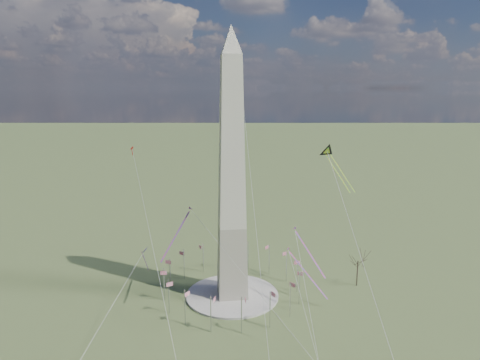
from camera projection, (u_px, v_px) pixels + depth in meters
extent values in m
plane|color=#3B5329|center=(232.00, 296.00, 166.85)|extent=(2000.00, 2000.00, 0.00)
cylinder|color=#BCB3AB|center=(232.00, 295.00, 166.76)|extent=(36.00, 36.00, 0.80)
pyramid|color=beige|center=(231.00, 39.00, 146.71)|extent=(9.90, 9.90, 10.00)
cylinder|color=silver|center=(297.00, 277.00, 168.92)|extent=(0.36, 0.36, 13.00)
cube|color=red|center=(297.00, 263.00, 169.06)|extent=(2.40, 0.08, 1.50)
cylinder|color=silver|center=(286.00, 267.00, 178.29)|extent=(0.36, 0.36, 13.00)
cube|color=red|center=(285.00, 254.00, 178.28)|extent=(2.25, 0.99, 1.50)
cylinder|color=silver|center=(269.00, 259.00, 185.72)|extent=(0.36, 0.36, 13.00)
cube|color=red|center=(267.00, 247.00, 185.37)|extent=(1.75, 1.75, 1.50)
cylinder|color=silver|center=(248.00, 256.00, 190.06)|extent=(0.36, 0.36, 13.00)
cube|color=red|center=(245.00, 244.00, 189.27)|extent=(0.99, 2.25, 1.50)
cylinder|color=silver|center=(225.00, 255.00, 190.67)|extent=(0.36, 0.36, 13.00)
cube|color=red|center=(222.00, 244.00, 189.38)|extent=(0.08, 2.40, 1.50)
cylinder|color=silver|center=(203.00, 258.00, 187.43)|extent=(0.36, 0.36, 13.00)
cube|color=red|center=(200.00, 247.00, 185.68)|extent=(0.99, 2.25, 1.50)
cylinder|color=silver|center=(184.00, 264.00, 180.86)|extent=(0.36, 0.36, 13.00)
cube|color=red|center=(181.00, 253.00, 178.73)|extent=(1.75, 1.75, 1.50)
cylinder|color=silver|center=(170.00, 273.00, 171.94)|extent=(0.36, 0.36, 13.00)
cube|color=red|center=(168.00, 262.00, 169.60)|extent=(2.25, 0.99, 1.50)
cylinder|color=silver|center=(164.00, 284.00, 162.04)|extent=(0.36, 0.36, 13.00)
cube|color=red|center=(164.00, 273.00, 159.67)|extent=(2.40, 0.08, 1.50)
cylinder|color=silver|center=(169.00, 297.00, 152.67)|extent=(0.36, 0.36, 13.00)
cube|color=red|center=(170.00, 284.00, 150.46)|extent=(2.25, 0.99, 1.50)
cylinder|color=silver|center=(185.00, 307.00, 145.24)|extent=(0.36, 0.36, 13.00)
cube|color=red|center=(187.00, 294.00, 143.36)|extent=(1.75, 1.75, 1.50)
cylinder|color=silver|center=(211.00, 314.00, 140.90)|extent=(0.36, 0.36, 13.00)
cube|color=red|center=(214.00, 300.00, 139.46)|extent=(0.99, 2.25, 1.50)
cylinder|color=silver|center=(241.00, 315.00, 140.29)|extent=(0.36, 0.36, 13.00)
cube|color=red|center=(245.00, 300.00, 139.35)|extent=(0.08, 2.40, 1.50)
cylinder|color=silver|center=(270.00, 310.00, 143.53)|extent=(0.36, 0.36, 13.00)
cube|color=red|center=(273.00, 294.00, 143.05)|extent=(0.99, 2.25, 1.50)
cylinder|color=silver|center=(290.00, 300.00, 150.10)|extent=(0.36, 0.36, 13.00)
cube|color=red|center=(293.00, 285.00, 150.00)|extent=(1.75, 1.75, 1.50)
cylinder|color=silver|center=(299.00, 288.00, 159.02)|extent=(0.36, 0.36, 13.00)
cube|color=red|center=(300.00, 274.00, 159.13)|extent=(2.25, 0.99, 1.50)
cylinder|color=#423228|center=(357.00, 273.00, 174.46)|extent=(0.44, 0.44, 10.71)
cube|color=#EFB30C|center=(342.00, 173.00, 166.40)|extent=(4.74, 16.66, 11.99)
cube|color=#EFB30C|center=(338.00, 173.00, 165.58)|extent=(4.74, 16.66, 11.99)
cube|color=navy|center=(145.00, 251.00, 162.16)|extent=(2.24, 3.32, 2.53)
cube|color=#FA272D|center=(145.00, 261.00, 163.03)|extent=(2.22, 2.66, 8.74)
cube|color=#FA272D|center=(310.00, 254.00, 153.76)|extent=(6.82, 17.57, 11.57)
cube|color=#FA272D|center=(176.00, 235.00, 157.05)|extent=(11.10, 18.08, 12.96)
cube|color=#FA272D|center=(308.00, 274.00, 162.92)|extent=(11.01, 17.35, 12.54)
cube|color=red|center=(132.00, 148.00, 186.46)|extent=(1.57, 1.37, 1.47)
cube|color=red|center=(132.00, 152.00, 186.80)|extent=(0.36, 1.28, 3.36)
cube|color=white|center=(241.00, 82.00, 196.32)|extent=(1.29, 2.04, 1.66)
cube|color=white|center=(241.00, 86.00, 196.70)|extent=(0.86, 1.39, 3.81)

